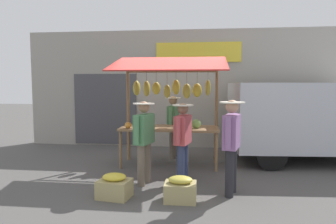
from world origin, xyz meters
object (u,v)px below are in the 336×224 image
(shopper_in_striped_shirt, at_px, (232,140))
(market_stall, at_px, (170,97))
(vendor_with_sunhat, at_px, (173,122))
(produce_crate_side, at_px, (114,187))
(shopper_with_ponytail, at_px, (144,136))
(shopper_with_shopping_bag, at_px, (183,137))
(parked_van, at_px, (320,115))
(produce_crate_near, at_px, (180,190))

(shopper_in_striped_shirt, bearing_deg, market_stall, 49.36)
(market_stall, distance_m, shopper_in_striped_shirt, 2.29)
(vendor_with_sunhat, distance_m, produce_crate_side, 3.05)
(shopper_with_ponytail, bearing_deg, vendor_with_sunhat, 7.36)
(vendor_with_sunhat, bearing_deg, market_stall, 5.95)
(shopper_with_shopping_bag, distance_m, shopper_with_ponytail, 0.71)
(vendor_with_sunhat, distance_m, shopper_with_ponytail, 2.16)
(shopper_in_striped_shirt, height_order, parked_van, parked_van)
(shopper_with_ponytail, xyz_separation_m, produce_crate_side, (0.35, 0.75, -0.71))
(produce_crate_side, bearing_deg, shopper_with_shopping_bag, -139.44)
(vendor_with_sunhat, distance_m, produce_crate_near, 3.02)
(shopper_with_ponytail, bearing_deg, shopper_in_striped_shirt, -87.69)
(vendor_with_sunhat, relative_size, produce_crate_near, 3.05)
(shopper_in_striped_shirt, distance_m, produce_crate_side, 2.07)
(shopper_with_shopping_bag, height_order, produce_crate_side, shopper_with_shopping_bag)
(shopper_in_striped_shirt, bearing_deg, shopper_with_ponytail, 91.76)
(shopper_with_ponytail, distance_m, shopper_in_striped_shirt, 1.59)
(vendor_with_sunhat, relative_size, shopper_with_ponytail, 1.01)
(shopper_with_shopping_bag, distance_m, produce_crate_side, 1.54)
(shopper_with_shopping_bag, xyz_separation_m, produce_crate_side, (1.05, 0.90, -0.69))
(shopper_in_striped_shirt, bearing_deg, parked_van, -26.58)
(market_stall, distance_m, shopper_with_ponytail, 1.63)
(shopper_with_shopping_bag, height_order, shopper_in_striped_shirt, shopper_in_striped_shirt)
(parked_van, distance_m, produce_crate_near, 4.34)
(shopper_in_striped_shirt, bearing_deg, shopper_with_shopping_bag, 73.90)
(shopper_with_ponytail, bearing_deg, shopper_with_shopping_bag, -62.43)
(shopper_with_ponytail, bearing_deg, produce_crate_side, 170.87)
(market_stall, height_order, vendor_with_sunhat, market_stall)
(vendor_with_sunhat, xyz_separation_m, shopper_with_shopping_bag, (-0.38, 1.99, -0.03))
(produce_crate_near, bearing_deg, vendor_with_sunhat, -81.81)
(market_stall, bearing_deg, vendor_with_sunhat, -90.19)
(market_stall, xyz_separation_m, parked_van, (-3.49, -0.71, -0.44))
(shopper_with_shopping_bag, bearing_deg, market_stall, 29.23)
(shopper_with_ponytail, distance_m, produce_crate_near, 1.28)
(vendor_with_sunhat, bearing_deg, produce_crate_side, -6.80)
(market_stall, relative_size, shopper_in_striped_shirt, 1.57)
(shopper_with_ponytail, xyz_separation_m, shopper_in_striped_shirt, (-1.55, 0.37, 0.04))
(produce_crate_near, bearing_deg, parked_van, -136.41)
(shopper_in_striped_shirt, height_order, produce_crate_side, shopper_in_striped_shirt)
(vendor_with_sunhat, xyz_separation_m, parked_van, (-3.49, -0.02, 0.22))
(vendor_with_sunhat, height_order, parked_van, parked_van)
(market_stall, height_order, produce_crate_side, market_stall)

